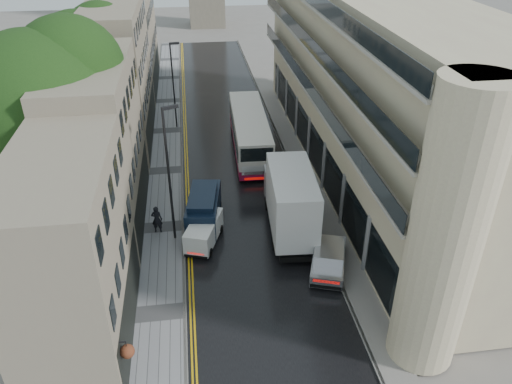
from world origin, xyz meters
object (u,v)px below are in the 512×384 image
object	(u,v)px
tree_near	(45,136)
pedestrian	(157,219)
cream_bus	(238,151)
white_lorry	(274,218)
navy_van	(187,222)
lamp_post_far	(173,87)
white_van	(187,242)
silver_hatchback	(312,272)
lamp_post_near	(169,178)
tree_far	(85,81)

from	to	relation	value
tree_near	pedestrian	xyz separation A→B (m)	(6.29, -1.33, -5.83)
cream_bus	white_lorry	world-z (taller)	white_lorry
navy_van	pedestrian	distance (m)	2.19
lamp_post_far	cream_bus	bearing A→B (deg)	-69.35
tree_near	pedestrian	bearing A→B (deg)	-11.93
navy_van	lamp_post_far	world-z (taller)	lamp_post_far
white_lorry	lamp_post_far	distance (m)	21.69
white_van	lamp_post_far	distance (m)	20.71
silver_hatchback	white_van	distance (m)	8.16
lamp_post_near	white_van	bearing A→B (deg)	-86.31
white_lorry	silver_hatchback	world-z (taller)	white_lorry
tree_near	white_lorry	bearing A→B (deg)	-16.76
cream_bus	silver_hatchback	xyz separation A→B (m)	(2.74, -14.88, -0.87)
white_lorry	silver_hatchback	distance (m)	4.25
tree_far	silver_hatchback	xyz separation A→B (m)	(15.08, -20.73, -5.40)
tree_near	silver_hatchback	distance (m)	18.26
lamp_post_near	white_lorry	bearing A→B (deg)	-38.57
white_van	pedestrian	distance (m)	3.17
navy_van	lamp_post_far	bearing A→B (deg)	100.54
tree_near	white_lorry	xyz separation A→B (m)	(13.73, -4.14, -4.55)
cream_bus	lamp_post_far	bearing A→B (deg)	120.28
lamp_post_far	silver_hatchback	bearing A→B (deg)	-79.83
pedestrian	tree_near	bearing A→B (deg)	-2.64
pedestrian	white_van	bearing A→B (deg)	136.44
pedestrian	navy_van	bearing A→B (deg)	165.56
pedestrian	lamp_post_far	xyz separation A→B (m)	(1.27, 17.90, 3.09)
silver_hatchback	white_van	world-z (taller)	white_van
pedestrian	lamp_post_far	size ratio (longest dim) A/B	0.24
tree_near	lamp_post_near	size ratio (longest dim) A/B	1.52
tree_near	tree_far	xyz separation A→B (m)	(0.30, 13.00, -0.72)
white_van	navy_van	bearing A→B (deg)	106.35
tree_far	cream_bus	bearing A→B (deg)	-25.36
silver_hatchback	pedestrian	xyz separation A→B (m)	(-9.09, 6.40, 0.28)
white_van	navy_van	distance (m)	1.70
white_van	cream_bus	bearing A→B (deg)	87.40
tree_near	white_van	xyz separation A→B (m)	(8.20, -3.85, -6.07)
tree_far	white_lorry	size ratio (longest dim) A/B	1.38
tree_near	navy_van	xyz separation A→B (m)	(8.29, -2.21, -5.64)
white_lorry	silver_hatchback	size ratio (longest dim) A/B	2.08
white_van	lamp_post_near	world-z (taller)	lamp_post_near
white_lorry	white_van	world-z (taller)	white_lorry
lamp_post_far	white_lorry	bearing A→B (deg)	-81.06
navy_van	tree_near	bearing A→B (deg)	173.42
tree_far	navy_van	xyz separation A→B (m)	(7.99, -15.21, -4.93)
cream_bus	lamp_post_far	world-z (taller)	lamp_post_far
cream_bus	lamp_post_far	xyz separation A→B (m)	(-5.07, 9.42, 2.50)
tree_near	white_van	bearing A→B (deg)	-25.16
tree_far	cream_bus	xyz separation A→B (m)	(12.34, -5.85, -4.53)
tree_far	pedestrian	xyz separation A→B (m)	(5.99, -14.33, -5.12)
navy_van	lamp_post_near	size ratio (longest dim) A/B	0.55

